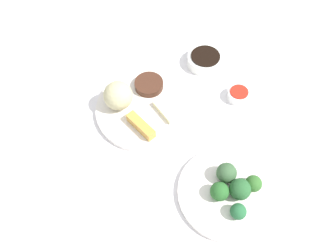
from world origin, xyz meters
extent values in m
cube|color=white|center=(0.00, 0.00, 0.01)|extent=(2.20, 2.20, 0.02)
cylinder|color=white|center=(-0.01, -0.02, 0.03)|extent=(0.27, 0.27, 0.02)
sphere|color=#BDB585|center=(0.05, -0.07, 0.08)|extent=(0.08, 0.08, 0.08)
cube|color=gold|center=(0.04, 0.03, 0.05)|extent=(0.04, 0.09, 0.03)
cube|color=beige|center=(-0.06, 0.02, 0.04)|extent=(0.07, 0.08, 0.02)
cylinder|color=#452619|center=(-0.05, -0.08, 0.05)|extent=(0.08, 0.08, 0.02)
cylinder|color=white|center=(-0.04, 0.30, 0.03)|extent=(0.24, 0.24, 0.01)
sphere|color=#26592C|center=(-0.06, 0.31, 0.06)|extent=(0.05, 0.05, 0.05)
sphere|color=#265E27|center=(-0.02, 0.29, 0.06)|extent=(0.04, 0.04, 0.04)
sphere|color=#385A36|center=(-0.06, 0.26, 0.06)|extent=(0.05, 0.05, 0.05)
sphere|color=#246136|center=(-0.02, 0.35, 0.05)|extent=(0.04, 0.04, 0.04)
sphere|color=#306328|center=(-0.10, 0.32, 0.05)|extent=(0.04, 0.04, 0.04)
cylinder|color=white|center=(-0.25, -0.07, 0.04)|extent=(0.11, 0.11, 0.03)
cylinder|color=black|center=(-0.25, -0.07, 0.05)|extent=(0.09, 0.09, 0.00)
cylinder|color=white|center=(-0.25, 0.09, 0.03)|extent=(0.06, 0.06, 0.03)
cylinder|color=red|center=(-0.25, 0.09, 0.05)|extent=(0.05, 0.05, 0.00)
camera|label=1|loc=(0.24, 0.46, 0.79)|focal=35.80mm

